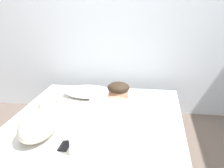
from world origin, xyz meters
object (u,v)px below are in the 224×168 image
at_px(dog, 40,122).
at_px(cell_phone, 65,146).
at_px(bed, 95,142).
at_px(coffee_cup, 124,102).
at_px(pillow, 89,92).
at_px(person_lying, 112,116).

bearing_deg(dog, cell_phone, -31.68).
bearing_deg(dog, bed, 37.29).
xyz_separation_m(dog, coffee_cup, (0.55, 0.68, -0.07)).
distance_m(pillow, cell_phone, 1.02).
bearing_deg(dog, pillow, 79.56).
bearing_deg(bed, cell_phone, -106.88).
bearing_deg(coffee_cup, dog, -129.18).
xyz_separation_m(bed, dog, (-0.36, -0.27, 0.29)).
height_order(person_lying, dog, person_lying).
xyz_separation_m(person_lying, dog, (-0.52, -0.20, -0.00)).
xyz_separation_m(bed, person_lying, (0.16, -0.08, 0.29)).
bearing_deg(bed, dog, -142.71).
height_order(bed, cell_phone, cell_phone).
bearing_deg(dog, person_lying, 20.74).
height_order(pillow, person_lying, person_lying).
xyz_separation_m(bed, pillow, (-0.20, 0.60, 0.24)).
bearing_deg(person_lying, coffee_cup, 85.63).
distance_m(bed, pillow, 0.68).
bearing_deg(bed, coffee_cup, 64.29).
bearing_deg(person_lying, cell_phone, -130.09).
bearing_deg(pillow, person_lying, -62.38).
height_order(bed, dog, dog).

